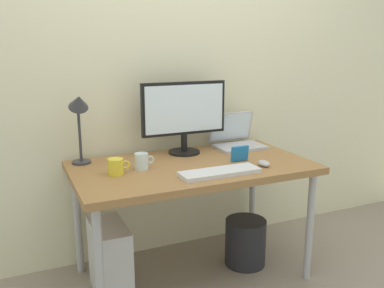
{
  "coord_description": "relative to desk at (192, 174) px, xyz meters",
  "views": [
    {
      "loc": [
        -0.94,
        -2.12,
        1.39
      ],
      "look_at": [
        0.0,
        0.0,
        0.83
      ],
      "focal_mm": 38.92,
      "sensor_mm": 36.0,
      "label": 1
    }
  ],
  "objects": [
    {
      "name": "ground_plane",
      "position": [
        0.0,
        0.0,
        -0.65
      ],
      "size": [
        6.0,
        6.0,
        0.0
      ],
      "primitive_type": "plane",
      "color": "gray"
    },
    {
      "name": "back_wall",
      "position": [
        0.0,
        0.44,
        0.65
      ],
      "size": [
        4.4,
        0.04,
        2.6
      ],
      "primitive_type": "cube",
      "color": "beige",
      "rests_on": "ground_plane"
    },
    {
      "name": "desk",
      "position": [
        0.0,
        0.0,
        0.0
      ],
      "size": [
        1.37,
        0.76,
        0.71
      ],
      "color": "olive",
      "rests_on": "ground_plane"
    },
    {
      "name": "monitor",
      "position": [
        0.06,
        0.25,
        0.32
      ],
      "size": [
        0.55,
        0.2,
        0.45
      ],
      "color": "black",
      "rests_on": "desk"
    },
    {
      "name": "laptop",
      "position": [
        0.44,
        0.26,
        0.12
      ],
      "size": [
        0.32,
        0.27,
        0.23
      ],
      "color": "#B2B2B7",
      "rests_on": "desk"
    },
    {
      "name": "desk_lamp",
      "position": [
        -0.58,
        0.25,
        0.36
      ],
      "size": [
        0.11,
        0.16,
        0.43
      ],
      "color": "#333338",
      "rests_on": "desk"
    },
    {
      "name": "keyboard",
      "position": [
        0.06,
        -0.24,
        0.07
      ],
      "size": [
        0.44,
        0.14,
        0.02
      ],
      "primitive_type": "cube",
      "color": "silver",
      "rests_on": "desk"
    },
    {
      "name": "mouse",
      "position": [
        0.36,
        -0.21,
        0.08
      ],
      "size": [
        0.06,
        0.09,
        0.03
      ],
      "primitive_type": "ellipsoid",
      "color": "#B2B2B7",
      "rests_on": "desk"
    },
    {
      "name": "coffee_mug",
      "position": [
        -0.45,
        -0.01,
        0.1
      ],
      "size": [
        0.12,
        0.08,
        0.09
      ],
      "color": "yellow",
      "rests_on": "desk"
    },
    {
      "name": "glass_cup",
      "position": [
        -0.29,
        0.02,
        0.11
      ],
      "size": [
        0.11,
        0.08,
        0.09
      ],
      "color": "silver",
      "rests_on": "desk"
    },
    {
      "name": "photo_frame",
      "position": [
        0.28,
        -0.06,
        0.11
      ],
      "size": [
        0.11,
        0.02,
        0.09
      ],
      "primitive_type": "cube",
      "rotation": [
        0.1,
        0.0,
        0.0
      ],
      "color": "#1E72BF",
      "rests_on": "desk"
    },
    {
      "name": "computer_tower",
      "position": [
        -0.5,
        0.01,
        -0.44
      ],
      "size": [
        0.18,
        0.36,
        0.42
      ],
      "primitive_type": "cube",
      "color": "silver",
      "rests_on": "ground_plane"
    },
    {
      "name": "wastebasket",
      "position": [
        0.37,
        -0.02,
        -0.5
      ],
      "size": [
        0.26,
        0.26,
        0.3
      ],
      "primitive_type": "cylinder",
      "color": "#232328",
      "rests_on": "ground_plane"
    }
  ]
}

